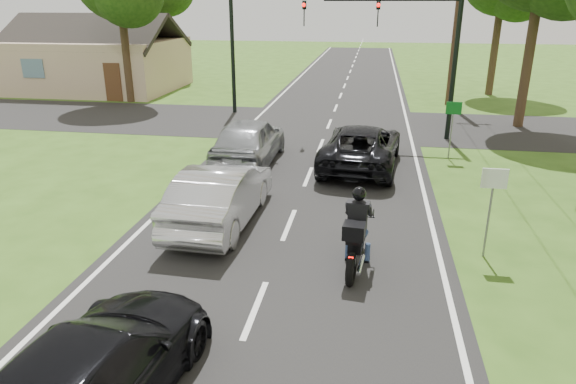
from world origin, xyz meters
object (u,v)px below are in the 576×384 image
object	(u,v)px
silver_suv	(249,140)
sign_green	(453,116)
traffic_signal	(410,38)
sign_white	(493,191)
dark_suv	(361,146)
motorcycle_rider	(357,238)
utility_pole_far	(458,10)
dark_car_behind	(91,376)
silver_sedan	(221,195)

from	to	relation	value
silver_suv	sign_green	world-z (taller)	sign_green
traffic_signal	sign_white	bearing A→B (deg)	-82.95
dark_suv	sign_white	distance (m)	7.16
motorcycle_rider	sign_green	distance (m)	9.60
utility_pole_far	sign_white	xyz separation A→B (m)	(-1.50, -19.02, -3.49)
motorcycle_rider	silver_suv	size ratio (longest dim) A/B	0.44
traffic_signal	utility_pole_far	distance (m)	8.55
motorcycle_rider	sign_green	bearing A→B (deg)	76.74
dark_car_behind	traffic_signal	bearing A→B (deg)	-101.55
dark_car_behind	traffic_signal	size ratio (longest dim) A/B	0.76
silver_sedan	motorcycle_rider	bearing A→B (deg)	153.53
silver_sedan	sign_white	bearing A→B (deg)	174.06
dark_car_behind	sign_white	size ratio (longest dim) A/B	2.27
traffic_signal	utility_pole_far	xyz separation A→B (m)	(2.86, 8.00, 0.95)
dark_car_behind	sign_green	size ratio (longest dim) A/B	2.27
motorcycle_rider	silver_suv	bearing A→B (deg)	125.04
motorcycle_rider	sign_white	distance (m)	3.19
silver_suv	dark_car_behind	bearing A→B (deg)	93.23
sign_white	silver_sedan	bearing A→B (deg)	172.28
motorcycle_rider	sign_white	xyz separation A→B (m)	(2.89, 1.05, 0.85)
silver_sedan	sign_white	distance (m)	6.59
traffic_signal	utility_pole_far	bearing A→B (deg)	70.32
dark_suv	silver_suv	bearing A→B (deg)	7.85
silver_suv	silver_sedan	bearing A→B (deg)	95.50
silver_suv	traffic_signal	xyz separation A→B (m)	(5.64, 4.79, 3.28)
dark_car_behind	sign_white	bearing A→B (deg)	-131.89
silver_suv	sign_green	bearing A→B (deg)	-166.25
dark_car_behind	traffic_signal	world-z (taller)	traffic_signal
silver_sedan	sign_green	bearing A→B (deg)	-131.40
sign_green	dark_suv	bearing A→B (deg)	-154.07
motorcycle_rider	sign_green	size ratio (longest dim) A/B	1.04
sign_green	silver_sedan	bearing A→B (deg)	-133.18
silver_sedan	dark_car_behind	world-z (taller)	silver_sedan
dark_suv	silver_suv	distance (m)	4.00
dark_car_behind	sign_white	distance (m)	8.73
silver_sedan	utility_pole_far	bearing A→B (deg)	-111.97
traffic_signal	dark_suv	bearing A→B (deg)	-109.78
dark_car_behind	silver_suv	bearing A→B (deg)	-82.05
dark_suv	sign_green	bearing A→B (deg)	-149.21
dark_car_behind	utility_pole_far	world-z (taller)	utility_pole_far
dark_car_behind	traffic_signal	distance (m)	18.02
sign_white	utility_pole_far	bearing A→B (deg)	85.49
silver_sedan	traffic_signal	xyz separation A→B (m)	(5.12, 10.14, 3.34)
silver_suv	dark_car_behind	world-z (taller)	silver_suv
utility_pole_far	sign_green	world-z (taller)	utility_pole_far
motorcycle_rider	dark_suv	size ratio (longest dim) A/B	0.41
dark_car_behind	traffic_signal	xyz separation A→B (m)	(4.94, 16.99, 3.42)
motorcycle_rider	traffic_signal	xyz separation A→B (m)	(1.53, 12.07, 3.39)
dark_suv	traffic_signal	xyz separation A→B (m)	(1.65, 4.58, 3.38)
dark_suv	sign_green	distance (m)	3.66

